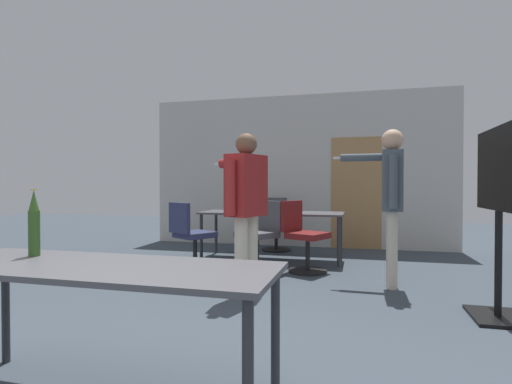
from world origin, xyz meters
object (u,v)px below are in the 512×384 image
(office_chair_side_rolled, at_px, (276,225))
(beer_bottle, at_px, (34,224))
(person_right_polo, at_px, (391,190))
(office_chair_near_pushed, at_px, (261,237))
(tv_screen, at_px, (499,197))
(person_far_watching, at_px, (245,198))
(office_chair_far_right, at_px, (303,238))
(drink_cup, at_px, (254,208))
(office_chair_far_left, at_px, (191,238))

(office_chair_side_rolled, xyz_separation_m, beer_bottle, (-0.42, -5.07, 0.49))
(person_right_polo, xyz_separation_m, office_chair_near_pushed, (-1.67, 0.56, -0.66))
(tv_screen, bearing_deg, person_right_polo, -137.55)
(tv_screen, relative_size, person_far_watching, 0.97)
(person_far_watching, bearing_deg, beer_bottle, -179.06)
(person_far_watching, bearing_deg, office_chair_far_right, -1.35)
(person_far_watching, distance_m, drink_cup, 2.14)
(office_chair_far_right, distance_m, drink_cup, 1.29)
(office_chair_side_rolled, height_order, office_chair_far_right, office_chair_far_right)
(office_chair_side_rolled, height_order, office_chair_far_left, office_chair_side_rolled)
(drink_cup, bearing_deg, person_far_watching, -77.46)
(beer_bottle, bearing_deg, drink_cup, 86.94)
(beer_bottle, height_order, drink_cup, beer_bottle)
(office_chair_side_rolled, bearing_deg, office_chair_near_pushed, 78.28)
(office_chair_far_right, bearing_deg, beer_bottle, 6.78)
(person_right_polo, xyz_separation_m, person_far_watching, (-1.54, -0.67, -0.08))
(office_chair_near_pushed, bearing_deg, beer_bottle, 114.06)
(person_far_watching, height_order, office_chair_near_pushed, person_far_watching)
(person_right_polo, height_order, beer_bottle, person_right_polo)
(office_chair_side_rolled, distance_m, office_chair_far_left, 2.06)
(person_far_watching, xyz_separation_m, office_chair_near_pushed, (-0.13, 1.23, -0.59))
(office_chair_far_left, bearing_deg, person_far_watching, -11.75)
(office_chair_side_rolled, relative_size, drink_cup, 7.88)
(tv_screen, distance_m, office_chair_side_rolled, 4.16)
(office_chair_near_pushed, bearing_deg, office_chair_side_rolled, -51.80)
(office_chair_far_right, bearing_deg, person_right_polo, 87.37)
(tv_screen, relative_size, office_chair_far_left, 1.81)
(person_right_polo, distance_m, drink_cup, 2.47)
(office_chair_far_right, height_order, drink_cup, office_chair_far_right)
(person_far_watching, height_order, office_chair_far_left, person_far_watching)
(tv_screen, height_order, office_chair_near_pushed, tv_screen)
(office_chair_side_rolled, distance_m, beer_bottle, 5.11)
(office_chair_near_pushed, bearing_deg, office_chair_far_left, 45.82)
(person_far_watching, relative_size, office_chair_far_left, 1.86)
(beer_bottle, distance_m, drink_cup, 4.25)
(person_right_polo, bearing_deg, office_chair_far_left, 83.91)
(person_right_polo, bearing_deg, drink_cup, 56.30)
(tv_screen, xyz_separation_m, beer_bottle, (-3.06, -1.92, -0.13))
(tv_screen, xyz_separation_m, drink_cup, (-2.84, 2.32, -0.26))
(person_far_watching, xyz_separation_m, office_chair_far_left, (-1.09, 1.02, -0.60))
(person_right_polo, xyz_separation_m, drink_cup, (-2.00, 1.41, -0.31))
(office_chair_side_rolled, bearing_deg, person_right_polo, 112.45)
(office_chair_side_rolled, height_order, office_chair_near_pushed, office_chair_near_pushed)
(tv_screen, bearing_deg, drink_cup, -129.29)
(office_chair_far_left, bearing_deg, office_chair_far_right, 39.71)
(office_chair_near_pushed, bearing_deg, office_chair_far_right, -144.79)
(drink_cup, bearing_deg, office_chair_side_rolled, 76.83)
(office_chair_side_rolled, height_order, beer_bottle, beer_bottle)
(tv_screen, relative_size, office_chair_far_right, 1.76)
(office_chair_side_rolled, xyz_separation_m, office_chair_far_left, (-0.82, -1.89, -0.00))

